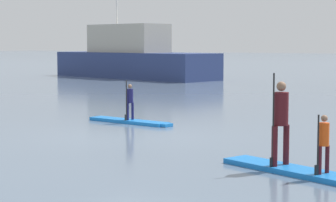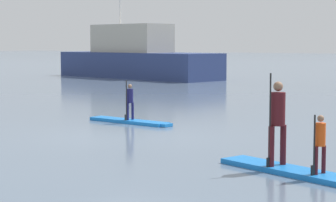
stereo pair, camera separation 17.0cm
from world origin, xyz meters
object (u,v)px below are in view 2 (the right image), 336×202
Objects in this scene: paddler_child_front at (320,141)px; paddler_adult at (277,117)px; paddleboard_far at (289,170)px; paddleboard_near at (130,121)px; fishing_boat_white_large at (136,58)px; paddler_child_solo at (130,100)px.

paddler_adult is at bearing 160.95° from paddler_child_front.
paddler_adult reaches higher than paddleboard_far.
fishing_boat_white_large is (-14.30, 20.36, 1.31)m from paddleboard_near.
paddleboard_near is at bearing -54.92° from fishing_boat_white_large.
paddler_child_solo is at bearing -113.01° from paddleboard_near.
fishing_boat_white_large is (-20.93, 24.72, 0.33)m from paddler_adult.
paddler_adult is 1.65× the size of paddler_child_front.
paddler_adult is 0.13× the size of fishing_boat_white_large.
paddleboard_near is 8.22m from paddleboard_far.
paddler_adult is at bearing -33.27° from paddler_child_solo.
paddler_adult reaches higher than paddleboard_near.
paddler_child_solo is at bearing 148.33° from paddler_child_front.
paddleboard_near is 8.94m from paddler_child_front.
fishing_boat_white_large reaches higher than paddleboard_far.
paddleboard_near is 1.70× the size of paddler_adult.
paddler_child_front is at bearing -31.76° from paddleboard_near.
paddler_adult is (6.63, -4.35, 0.32)m from paddler_child_solo.
paddler_child_solo is 0.09× the size of fishing_boat_white_large.
paddleboard_near and paddleboard_far have the same top height.
paddler_child_front is at bearing -31.67° from paddler_child_solo.
paddler_child_solo is 0.68× the size of paddler_adult.
paddler_child_solo is at bearing 146.73° from paddler_adult.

